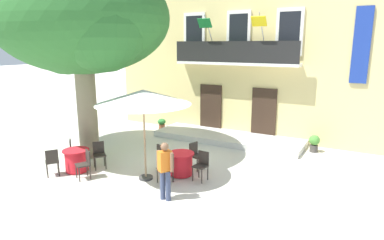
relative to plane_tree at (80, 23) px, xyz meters
name	(u,v)px	position (x,y,z in m)	size (l,w,h in m)	color
ground_plane	(166,166)	(3.24, 0.42, -4.89)	(120.00, 120.00, 0.00)	beige
building_facade	(253,53)	(3.84, 7.41, -1.14)	(13.00, 5.09, 7.50)	#DBC67F
entrance_step_platform	(227,138)	(3.84, 4.42, -4.77)	(6.53, 1.99, 0.25)	silver
plane_tree	(80,23)	(0.00, 0.00, 0.00)	(6.57, 5.77, 6.96)	#7F755B
cafe_table_near_tree	(181,164)	(4.11, 0.00, -4.50)	(0.86, 0.86, 0.76)	red
cafe_chair_near_tree_0	(163,155)	(3.36, 0.09, -4.36)	(0.48, 0.48, 0.91)	#2D2823
cafe_chair_near_tree_1	(167,167)	(4.06, -0.75, -4.36)	(0.46, 0.46, 0.91)	#2D2823
cafe_chair_near_tree_2	(202,164)	(4.86, 0.00, -4.36)	(0.44, 0.44, 0.91)	#2D2823
cafe_chair_near_tree_3	(196,154)	(4.24, 0.75, -4.36)	(0.49, 0.49, 0.91)	#2D2823
cafe_table_middle	(77,160)	(0.90, -1.42, -4.50)	(0.86, 0.86, 0.76)	red
cafe_chair_middle_0	(85,162)	(1.60, -1.69, -4.36)	(0.54, 0.54, 0.91)	#2D2823
cafe_chair_middle_1	(99,153)	(1.31, -0.78, -4.36)	(0.56, 0.56, 0.91)	#2D2823
cafe_chair_middle_2	(74,150)	(0.29, -0.97, -4.36)	(0.56, 0.56, 0.91)	#2D2823
cafe_chair_middle_3	(52,160)	(0.54, -2.08, -4.36)	(0.56, 0.56, 0.91)	#2D2823
cafe_umbrella	(143,97)	(3.29, -0.81, -2.28)	(2.90, 2.90, 2.85)	#997A56
ground_planter_left	(162,124)	(0.22, 4.59, -4.57)	(0.41, 0.41, 0.57)	#995638
ground_planter_right	(314,142)	(7.46, 4.64, -4.51)	(0.41, 0.41, 0.69)	#47423D
pedestrian_near_entrance	(165,168)	(4.64, -1.71, -3.97)	(0.53, 0.40, 1.63)	#384260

